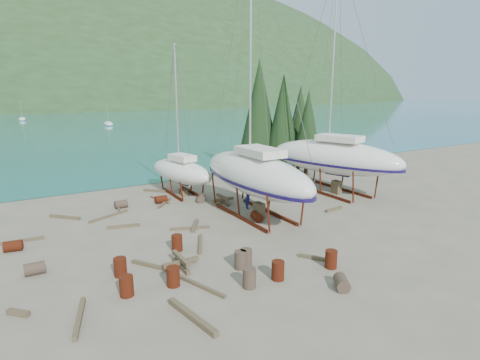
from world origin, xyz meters
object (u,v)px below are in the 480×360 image
large_sailboat_far (333,157)px  small_sailboat_shore (181,171)px  worker (248,197)px  large_sailboat_near (255,174)px

large_sailboat_far → small_sailboat_shore: 12.63m
large_sailboat_far → worker: 8.83m
worker → small_sailboat_shore: bearing=37.9°
large_sailboat_near → large_sailboat_far: bearing=11.6°
small_sailboat_shore → worker: bearing=-79.8°
large_sailboat_far → large_sailboat_near: bearing=173.3°
large_sailboat_near → small_sailboat_shore: (-2.15, 7.69, -0.98)m
large_sailboat_near → small_sailboat_shore: 8.04m
large_sailboat_far → worker: (-8.55, -0.25, -2.18)m
large_sailboat_far → worker: bearing=163.5°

